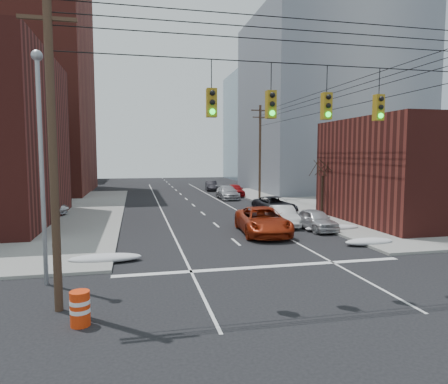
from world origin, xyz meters
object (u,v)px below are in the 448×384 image
construction_barrel (80,308)px  parked_car_d (227,193)px  parked_car_a (315,220)px  parked_car_f (211,186)px  red_pickup (263,221)px  parked_car_b (283,216)px  parked_car_e (235,190)px  parked_car_c (275,205)px  lot_car_b (37,207)px  lot_car_a (4,216)px

construction_barrel → parked_car_d: bearing=69.6°
parked_car_a → construction_barrel: 19.11m
parked_car_a → parked_car_d: 20.46m
parked_car_d → parked_car_f: parked_car_d is taller
parked_car_a → parked_car_d: bearing=91.0°
red_pickup → construction_barrel: bearing=-123.9°
parked_car_b → parked_car_d: 18.35m
parked_car_e → parked_car_f: bearing=100.4°
parked_car_a → construction_barrel: (-14.03, -12.98, -0.17)m
parked_car_c → construction_barrel: parked_car_c is taller
parked_car_a → lot_car_b: (-20.39, 10.36, 0.12)m
parked_car_d → construction_barrel: parked_car_d is taller
parked_car_d → lot_car_b: 21.30m
parked_car_a → lot_car_a: 22.38m
red_pickup → parked_car_e: 24.01m
parked_car_b → parked_car_e: 21.13m
parked_car_c → parked_car_d: bearing=91.0°
red_pickup → lot_car_a: 18.68m
red_pickup → construction_barrel: red_pickup is taller
parked_car_c → parked_car_f: parked_car_c is taller
parked_car_c → parked_car_f: bearing=87.5°
parked_car_b → parked_car_f: size_ratio=1.03×
parked_car_a → parked_car_c: parked_car_c is taller
parked_car_c → lot_car_a: parked_car_c is taller
parked_car_c → parked_car_e: bearing=83.8°
parked_car_c → lot_car_a: bearing=179.9°
parked_car_a → lot_car_a: (-21.60, 5.83, 0.08)m
parked_car_f → parked_car_d: bearing=-85.4°
lot_car_a → red_pickup: bearing=-108.5°
construction_barrel → lot_car_b: bearing=105.3°
parked_car_c → parked_car_e: (0.18, 15.26, 0.02)m
red_pickup → parked_car_f: 32.29m
parked_car_a → parked_car_b: (-1.60, 2.05, 0.01)m
parked_car_f → lot_car_a: size_ratio=1.09×
lot_car_a → construction_barrel: (7.57, -18.80, -0.24)m
lot_car_a → lot_car_b: size_ratio=0.79×
lot_car_a → lot_car_b: lot_car_b is taller
parked_car_b → lot_car_b: bearing=163.1°
parked_car_d → lot_car_a: bearing=-143.5°
lot_car_b → construction_barrel: bearing=-158.9°
lot_car_b → construction_barrel: lot_car_b is taller
lot_car_b → parked_car_d: bearing=-56.1°
parked_car_e → parked_car_f: parked_car_e is taller
construction_barrel → parked_car_f: bearing=74.2°
parked_car_a → parked_car_f: bearing=89.1°
red_pickup → parked_car_d: (2.45, 20.94, -0.11)m
parked_car_b → parked_car_c: 5.98m
parked_car_b → construction_barrel: (-12.43, -15.03, -0.17)m
lot_car_b → red_pickup: bearing=-117.9°
parked_car_a → parked_car_d: size_ratio=0.81×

